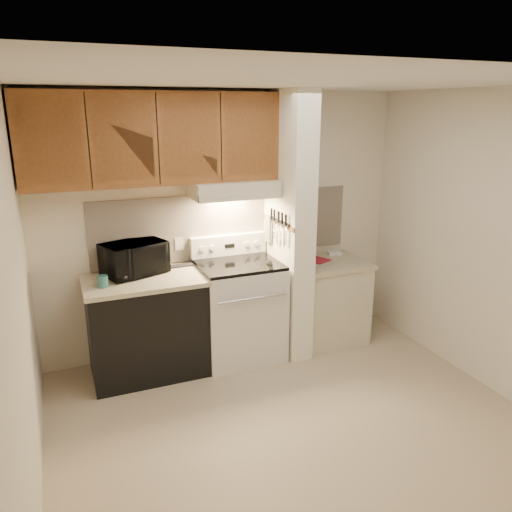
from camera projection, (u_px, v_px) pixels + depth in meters
floor at (291, 419)px, 3.89m from camera, size 3.60×3.60×0.00m
ceiling at (299, 81)px, 3.18m from camera, size 3.60×3.60×0.00m
wall_back at (226, 224)px, 4.87m from camera, size 3.60×2.50×0.02m
wall_left at (16, 303)px, 2.88m from camera, size 0.02×3.00×2.50m
wall_right at (486, 242)px, 4.19m from camera, size 0.02×3.00×2.50m
backsplash at (226, 225)px, 4.86m from camera, size 2.60×0.02×0.63m
range_body at (239, 311)px, 4.79m from camera, size 0.76×0.65×0.92m
oven_window at (251, 320)px, 4.50m from camera, size 0.50×0.01×0.30m
oven_handle at (253, 298)px, 4.40m from camera, size 0.65×0.02×0.02m
cooktop at (239, 264)px, 4.65m from camera, size 0.74×0.64×0.03m
range_backguard at (228, 245)px, 4.87m from camera, size 0.76×0.08×0.20m
range_display at (230, 246)px, 4.84m from camera, size 0.10×0.01×0.04m
range_knob_left_outer at (202, 249)px, 4.73m from camera, size 0.05×0.02×0.05m
range_knob_left_inner at (212, 248)px, 4.77m from camera, size 0.05×0.02×0.05m
range_knob_right_inner at (247, 244)px, 4.90m from camera, size 0.05×0.02×0.05m
range_knob_right_outer at (256, 243)px, 4.93m from camera, size 0.05×0.02×0.05m
dishwasher_front at (147, 328)px, 4.48m from camera, size 1.00×0.63×0.87m
left_countertop at (144, 280)px, 4.35m from camera, size 1.04×0.67×0.04m
spoon_rest at (183, 265)px, 4.67m from camera, size 0.24×0.08×0.02m
teal_jar at (103, 281)px, 4.12m from camera, size 0.10×0.10×0.10m
outlet at (179, 244)px, 4.72m from camera, size 0.08×0.01×0.12m
microwave at (134, 258)px, 4.41m from camera, size 0.62×0.52×0.29m
partition_pillar at (289, 227)px, 4.74m from camera, size 0.22×0.70×2.50m
pillar_trim at (278, 223)px, 4.69m from camera, size 0.01×0.70×0.04m
knife_strip at (279, 222)px, 4.64m from camera, size 0.02×0.42×0.04m
knife_blade_a at (286, 236)px, 4.51m from camera, size 0.01×0.03×0.16m
knife_handle_a at (286, 220)px, 4.47m from camera, size 0.02×0.02×0.10m
knife_blade_b at (281, 235)px, 4.60m from camera, size 0.01×0.04×0.18m
knife_handle_b at (282, 218)px, 4.54m from camera, size 0.02×0.02×0.10m
knife_blade_c at (277, 234)px, 4.68m from camera, size 0.01×0.04×0.20m
knife_handle_c at (279, 217)px, 4.60m from camera, size 0.02×0.02×0.10m
knife_blade_d at (274, 230)px, 4.74m from camera, size 0.01×0.04×0.16m
knife_handle_d at (274, 215)px, 4.69m from camera, size 0.02×0.02×0.10m
knife_blade_e at (271, 229)px, 4.82m from camera, size 0.01×0.04×0.18m
knife_handle_e at (271, 213)px, 4.75m from camera, size 0.02×0.02×0.10m
oven_mitt at (269, 229)px, 4.86m from camera, size 0.03×0.11×0.26m
right_cab_base at (327, 302)px, 5.15m from camera, size 0.70×0.60×0.81m
right_countertop at (329, 263)px, 5.03m from camera, size 0.74×0.64×0.04m
red_folder at (315, 259)px, 5.07m from camera, size 0.30×0.33×0.01m
white_box at (334, 253)px, 5.24m from camera, size 0.15×0.12×0.04m
range_hood at (233, 189)px, 4.57m from camera, size 0.78×0.44×0.15m
hood_lip at (241, 197)px, 4.39m from camera, size 0.78×0.04×0.06m
upper_cabinets at (154, 139)px, 4.23m from camera, size 2.18×0.33×0.77m
cab_door_a at (51, 142)px, 3.79m from camera, size 0.46×0.01×0.63m
cab_gap_a at (88, 141)px, 3.89m from camera, size 0.01×0.01×0.73m
cab_door_b at (124, 140)px, 3.99m from camera, size 0.46×0.01×0.63m
cab_gap_b at (158, 140)px, 4.08m from camera, size 0.01×0.01×0.73m
cab_door_c at (190, 139)px, 4.18m from camera, size 0.46×0.01×0.63m
cab_gap_c at (221, 138)px, 4.28m from camera, size 0.01×0.01×0.73m
cab_door_d at (250, 137)px, 4.38m from camera, size 0.46×0.01×0.63m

